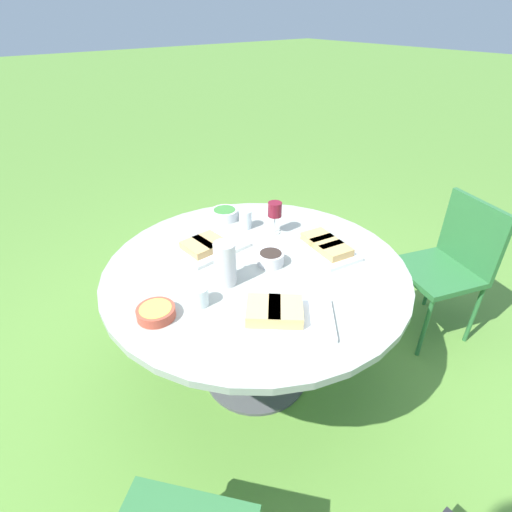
% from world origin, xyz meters
% --- Properties ---
extents(ground_plane, '(40.00, 40.00, 0.00)m').
position_xyz_m(ground_plane, '(0.00, 0.00, 0.00)').
color(ground_plane, '#5B8C38').
extents(dining_table, '(1.47, 1.47, 0.75)m').
position_xyz_m(dining_table, '(0.00, 0.00, 0.65)').
color(dining_table, '#4C4C51').
rests_on(dining_table, ground_plane).
extents(chair_near_right, '(0.55, 0.54, 0.89)m').
position_xyz_m(chair_near_right, '(-0.40, -1.19, 0.52)').
color(chair_near_right, '#2D6B38').
rests_on(chair_near_right, ground_plane).
extents(water_pitcher, '(0.11, 0.10, 0.21)m').
position_xyz_m(water_pitcher, '(-0.02, 0.19, 0.86)').
color(water_pitcher, silver).
rests_on(water_pitcher, dining_table).
extents(wine_glass, '(0.08, 0.08, 0.18)m').
position_xyz_m(wine_glass, '(0.20, -0.29, 0.89)').
color(wine_glass, silver).
rests_on(wine_glass, dining_table).
extents(platter_bread_main, '(0.44, 0.46, 0.07)m').
position_xyz_m(platter_bread_main, '(-0.37, 0.17, 0.78)').
color(platter_bread_main, white).
rests_on(platter_bread_main, dining_table).
extents(platter_charcuterie, '(0.37, 0.26, 0.06)m').
position_xyz_m(platter_charcuterie, '(-0.11, -0.37, 0.78)').
color(platter_charcuterie, white).
rests_on(platter_charcuterie, dining_table).
extents(platter_sandwich_side, '(0.28, 0.36, 0.06)m').
position_xyz_m(platter_sandwich_side, '(0.28, 0.10, 0.78)').
color(platter_sandwich_side, white).
rests_on(platter_sandwich_side, dining_table).
extents(bowl_fries, '(0.16, 0.16, 0.04)m').
position_xyz_m(bowl_fries, '(-0.04, 0.55, 0.78)').
color(bowl_fries, '#B74733').
rests_on(bowl_fries, dining_table).
extents(bowl_salad, '(0.16, 0.16, 0.06)m').
position_xyz_m(bowl_salad, '(0.52, -0.17, 0.79)').
color(bowl_salad, silver).
rests_on(bowl_salad, dining_table).
extents(bowl_olives, '(0.13, 0.13, 0.06)m').
position_xyz_m(bowl_olives, '(-0.03, -0.07, 0.79)').
color(bowl_olives, silver).
rests_on(bowl_olives, dining_table).
extents(cup_water_near, '(0.07, 0.07, 0.11)m').
position_xyz_m(cup_water_near, '(0.35, -0.20, 0.81)').
color(cup_water_near, silver).
rests_on(cup_water_near, dining_table).
extents(cup_water_far, '(0.08, 0.08, 0.08)m').
position_xyz_m(cup_water_far, '(-0.08, 0.37, 0.79)').
color(cup_water_far, silver).
rests_on(cup_water_far, dining_table).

